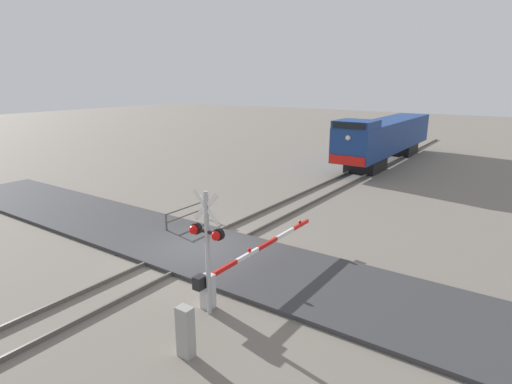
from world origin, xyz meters
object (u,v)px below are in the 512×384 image
(locomotive, at_px, (386,137))
(crossing_gate, at_px, (230,272))
(crossing_signal, at_px, (207,240))
(utility_cabinet, at_px, (186,332))
(guard_railing, at_px, (186,213))

(locomotive, xyz_separation_m, crossing_gate, (3.26, -25.43, -1.35))
(locomotive, distance_m, crossing_signal, 26.97)
(utility_cabinet, xyz_separation_m, guard_railing, (-6.89, 7.18, -0.07))
(crossing_gate, xyz_separation_m, guard_railing, (-5.81, 4.02, -0.15))
(locomotive, height_order, guard_railing, locomotive)
(locomotive, distance_m, crossing_gate, 25.67)
(crossing_signal, bearing_deg, guard_railing, 138.56)
(locomotive, relative_size, utility_cabinet, 12.27)
(crossing_signal, relative_size, crossing_gate, 0.55)
(crossing_gate, bearing_deg, utility_cabinet, -71.10)
(crossing_signal, bearing_deg, crossing_gate, 99.96)
(locomotive, bearing_deg, guard_railing, -96.79)
(utility_cabinet, distance_m, guard_railing, 9.95)
(locomotive, xyz_separation_m, crossing_signal, (3.49, -26.74, 0.24))
(locomotive, height_order, utility_cabinet, locomotive)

